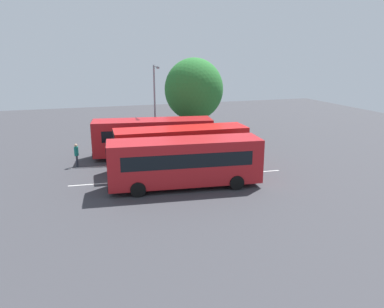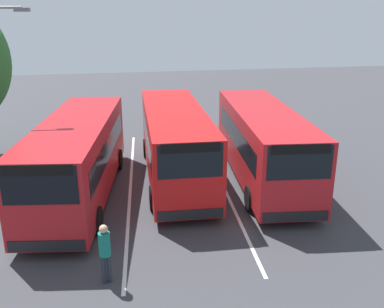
{
  "view_description": "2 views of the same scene",
  "coord_description": "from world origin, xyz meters",
  "px_view_note": "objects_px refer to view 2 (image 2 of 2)",
  "views": [
    {
      "loc": [
        6.81,
        25.99,
        8.44
      ],
      "look_at": [
        -1.27,
        0.79,
        1.3
      ],
      "focal_mm": 35.39,
      "sensor_mm": 36.0,
      "label": 1
    },
    {
      "loc": [
        17.02,
        -2.62,
        7.16
      ],
      "look_at": [
        0.52,
        0.6,
        1.47
      ],
      "focal_mm": 39.75,
      "sensor_mm": 36.0,
      "label": 2
    }
  ],
  "objects_px": {
    "bus_far_left": "(78,156)",
    "bus_center_left": "(175,141)",
    "bus_center_right": "(263,142)",
    "pedestrian": "(105,249)"
  },
  "relations": [
    {
      "from": "bus_center_right",
      "to": "pedestrian",
      "type": "xyz_separation_m",
      "value": [
        6.5,
        -6.83,
        -0.67
      ]
    },
    {
      "from": "pedestrian",
      "to": "bus_center_right",
      "type": "bearing_deg",
      "value": -52.53
    },
    {
      "from": "bus_far_left",
      "to": "pedestrian",
      "type": "height_order",
      "value": "bus_far_left"
    },
    {
      "from": "bus_far_left",
      "to": "pedestrian",
      "type": "bearing_deg",
      "value": 17.94
    },
    {
      "from": "bus_far_left",
      "to": "bus_center_right",
      "type": "relative_size",
      "value": 1.0
    },
    {
      "from": "bus_center_left",
      "to": "pedestrian",
      "type": "xyz_separation_m",
      "value": [
        7.35,
        -3.08,
        -0.67
      ]
    },
    {
      "from": "bus_far_left",
      "to": "bus_center_left",
      "type": "xyz_separation_m",
      "value": [
        -1.24,
        4.09,
        0.0
      ]
    },
    {
      "from": "bus_far_left",
      "to": "bus_center_left",
      "type": "relative_size",
      "value": 1.01
    },
    {
      "from": "bus_far_left",
      "to": "bus_center_left",
      "type": "distance_m",
      "value": 4.27
    },
    {
      "from": "bus_far_left",
      "to": "bus_center_left",
      "type": "height_order",
      "value": "same"
    }
  ]
}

